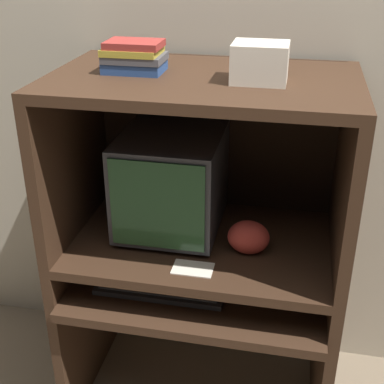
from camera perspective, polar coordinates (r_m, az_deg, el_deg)
The scene contains 11 objects.
wall_back at distance 2.17m, azimuth 3.10°, elevation 12.53°, with size 6.00×0.06×2.60m.
desk_base at distance 2.20m, azimuth 0.79°, elevation -13.66°, with size 1.03×0.67×0.61m.
desk_monitor_shelf at distance 2.04m, azimuth 1.08°, elevation -5.78°, with size 1.03×0.64×0.16m.
hutch_upper at distance 1.88m, azimuth 1.40°, elevation 6.48°, with size 1.03×0.64×0.62m.
crt_monitor at distance 2.01m, azimuth -2.19°, elevation 1.18°, with size 0.37×0.44×0.38m.
keyboard at distance 2.01m, azimuth -3.38°, elevation -10.16°, with size 0.48×0.15×0.03m.
mouse at distance 1.97m, azimuth 5.31°, elevation -11.09°, with size 0.07×0.05×0.03m.
snack_bag at distance 1.92m, azimuth 6.04°, elevation -4.82°, with size 0.15×0.11×0.12m.
book_stack at distance 1.83m, azimuth -6.19°, elevation 14.15°, with size 0.20×0.14×0.10m.
paper_card at distance 1.85m, azimuth 0.09°, elevation -8.16°, with size 0.14×0.09×0.00m.
storage_box at distance 1.71m, azimuth 7.26°, elevation 13.54°, with size 0.17×0.15×0.12m.
Camera 1 is at (0.31, -1.38, 1.82)m, focal length 50.00 mm.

